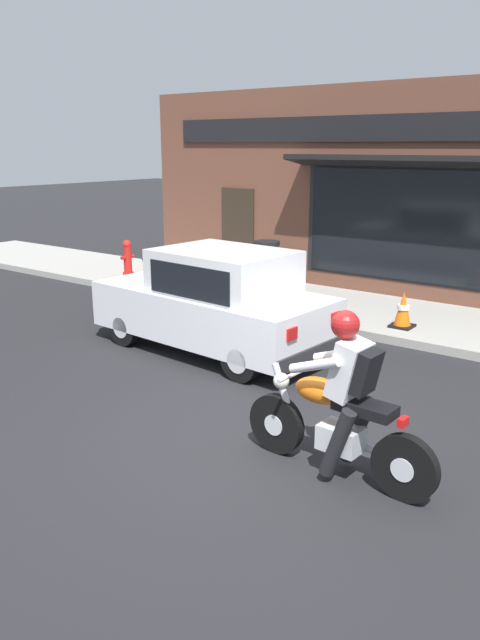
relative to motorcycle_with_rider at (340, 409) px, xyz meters
name	(u,v)px	position (x,y,z in m)	size (l,w,h in m)	color
ground_plane	(249,447)	(-0.05, 1.01, -0.68)	(80.00, 80.00, 0.00)	black
sidewalk_curb	(287,300)	(5.39, 4.01, -0.61)	(2.60, 22.00, 0.14)	#9E9B93
storefront_building	(361,193)	(6.92, 3.26, 1.43)	(1.25, 10.46, 4.20)	brown
motorcycle_with_rider	(340,409)	(0.00, 0.00, 0.00)	(0.58, 2.02, 1.62)	black
car_hatchback	(215,302)	(2.22, 3.27, 0.09)	(1.90, 3.89, 1.57)	black
traffic_cone	(403,310)	(4.69, 1.30, -0.25)	(0.36, 0.36, 0.60)	black
trash_bin	(266,264)	(5.83, 4.80, -0.04)	(0.56, 0.56, 0.98)	#23512D
fire_hydrant	(128,260)	(4.68, 7.75, -0.11)	(0.36, 0.24, 0.88)	red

